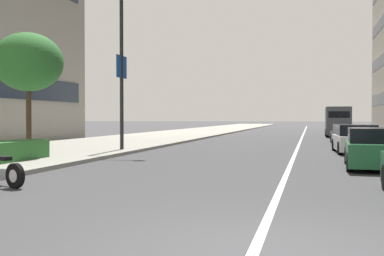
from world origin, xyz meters
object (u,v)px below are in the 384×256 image
Objects in this scene: car_approaching_light at (356,140)px; street_tree_by_lamp_post at (28,62)px; car_far_down_avenue at (374,149)px; car_following_behind at (348,135)px; street_lamp_with_banners at (129,57)px; delivery_van_ahead at (338,121)px.

street_tree_by_lamp_post is at bearing 113.52° from car_approaching_light.
car_far_down_avenue is 0.85× the size of street_tree_by_lamp_post.
car_far_down_avenue is at bearing -91.59° from street_tree_by_lamp_post.
car_following_behind is at bearing -43.25° from street_tree_by_lamp_post.
car_following_behind is 0.62× the size of street_lamp_with_banners.
street_lamp_with_banners reaches higher than car_following_behind.
delivery_van_ahead is (12.15, 0.01, 0.80)m from car_following_behind.
street_tree_by_lamp_post reaches higher than car_approaching_light.
car_far_down_avenue is 0.79× the size of delivery_van_ahead.
car_approaching_light is at bearing 175.62° from car_following_behind.
car_following_behind is 12.17m from delivery_van_ahead.
car_approaching_light reaches higher than car_following_behind.
delivery_van_ahead reaches higher than car_following_behind.
car_approaching_light is 8.01m from car_following_behind.
street_lamp_with_banners is at bearing 154.54° from delivery_van_ahead.
car_approaching_light is at bearing 2.38° from car_far_down_avenue.
delivery_van_ahead is 25.30m from street_lamp_with_banners.
car_following_behind is at bearing -46.77° from street_lamp_with_banners.
car_far_down_avenue is 27.22m from delivery_van_ahead.
street_lamp_with_banners is at bearing 99.72° from car_approaching_light.
car_far_down_avenue is 13.95m from street_tree_by_lamp_post.
street_lamp_with_banners is (-10.38, 11.04, 4.10)m from car_following_behind.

